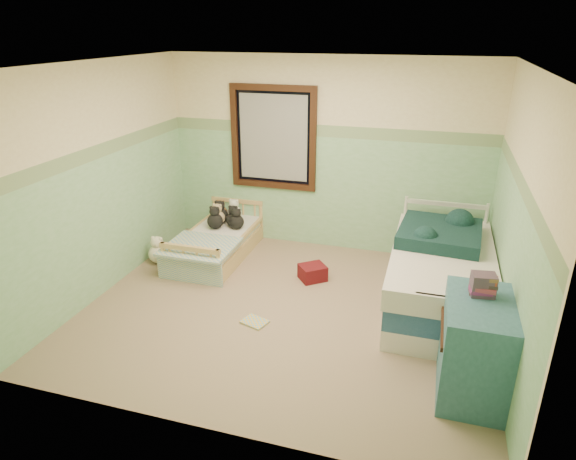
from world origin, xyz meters
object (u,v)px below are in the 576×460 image
(plush_floor_cream, at_px, (158,254))
(plush_floor_tan, at_px, (176,259))
(twin_bed_frame, at_px, (438,297))
(red_pillow, at_px, (313,272))
(dresser, at_px, (475,348))
(toddler_bed_frame, at_px, (217,248))
(floor_book, at_px, (255,322))

(plush_floor_cream, bearing_deg, plush_floor_tan, -9.02)
(plush_floor_cream, height_order, plush_floor_tan, plush_floor_cream)
(twin_bed_frame, relative_size, red_pillow, 6.80)
(plush_floor_cream, xyz_separation_m, plush_floor_tan, (0.28, -0.04, -0.01))
(dresser, bearing_deg, red_pillow, 138.46)
(dresser, relative_size, red_pillow, 2.85)
(twin_bed_frame, bearing_deg, plush_floor_cream, 178.31)
(red_pillow, bearing_deg, plush_floor_cream, -176.65)
(toddler_bed_frame, relative_size, twin_bed_frame, 0.78)
(plush_floor_cream, relative_size, red_pillow, 0.83)
(toddler_bed_frame, height_order, red_pillow, toddler_bed_frame)
(twin_bed_frame, distance_m, dresser, 1.37)
(plush_floor_tan, height_order, floor_book, plush_floor_tan)
(dresser, bearing_deg, floor_book, 168.10)
(toddler_bed_frame, height_order, plush_floor_cream, plush_floor_cream)
(plush_floor_cream, height_order, twin_bed_frame, plush_floor_cream)
(red_pillow, bearing_deg, plush_floor_tan, -174.65)
(toddler_bed_frame, xyz_separation_m, twin_bed_frame, (2.81, -0.51, 0.01))
(toddler_bed_frame, height_order, twin_bed_frame, twin_bed_frame)
(dresser, distance_m, red_pillow, 2.32)
(twin_bed_frame, height_order, dresser, dresser)
(dresser, height_order, floor_book, dresser)
(red_pillow, bearing_deg, toddler_bed_frame, 167.79)
(plush_floor_cream, distance_m, twin_bed_frame, 3.44)
(plush_floor_cream, distance_m, floor_book, 1.93)
(plush_floor_tan, xyz_separation_m, dresser, (3.44, -1.36, 0.30))
(dresser, relative_size, floor_book, 3.30)
(plush_floor_tan, bearing_deg, red_pillow, 5.35)
(red_pillow, xyz_separation_m, floor_book, (-0.34, -1.09, -0.08))
(plush_floor_cream, distance_m, red_pillow, 2.00)
(plush_floor_cream, bearing_deg, red_pillow, 3.35)
(toddler_bed_frame, xyz_separation_m, dresser, (3.09, -1.82, 0.32))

